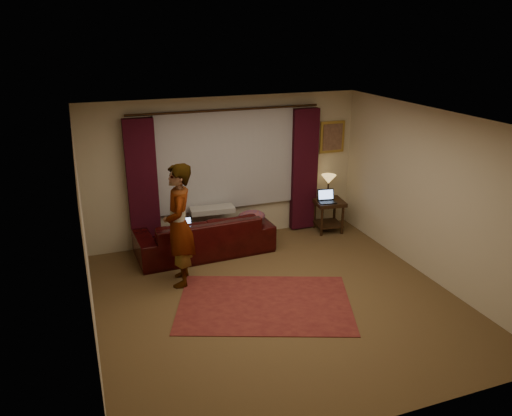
{
  "coord_description": "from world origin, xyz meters",
  "views": [
    {
      "loc": [
        -2.46,
        -5.79,
        3.7
      ],
      "look_at": [
        0.1,
        1.2,
        1.0
      ],
      "focal_mm": 35.0,
      "sensor_mm": 36.0,
      "label": 1
    }
  ],
  "objects": [
    {
      "name": "floor",
      "position": [
        0.0,
        0.0,
        -0.01
      ],
      "size": [
        5.0,
        5.0,
        0.01
      ],
      "primitive_type": "cube",
      "color": "brown",
      "rests_on": "ground"
    },
    {
      "name": "drape_right",
      "position": [
        1.5,
        2.39,
        1.18
      ],
      "size": [
        0.5,
        0.14,
        2.3
      ],
      "primitive_type": "cube",
      "color": "#330915",
      "rests_on": "floor"
    },
    {
      "name": "drape_left",
      "position": [
        -1.5,
        2.39,
        1.18
      ],
      "size": [
        0.5,
        0.14,
        2.3
      ],
      "primitive_type": "cube",
      "color": "#330915",
      "rests_on": "floor"
    },
    {
      "name": "laptop_sofa",
      "position": [
        -0.96,
        1.79,
        0.59
      ],
      "size": [
        0.34,
        0.37,
        0.25
      ],
      "primitive_type": null,
      "rotation": [
        0.0,
        0.0,
        -0.01
      ],
      "color": "black",
      "rests_on": "sofa"
    },
    {
      "name": "wall_back",
      "position": [
        0.0,
        2.5,
        1.3
      ],
      "size": [
        5.0,
        0.02,
        2.6
      ],
      "primitive_type": "cube",
      "color": "beige",
      "rests_on": "ground"
    },
    {
      "name": "wall_left",
      "position": [
        -2.5,
        0.0,
        1.3
      ],
      "size": [
        0.02,
        5.0,
        2.6
      ],
      "primitive_type": "cube",
      "color": "beige",
      "rests_on": "ground"
    },
    {
      "name": "end_table",
      "position": [
        1.91,
        2.11,
        0.31
      ],
      "size": [
        0.6,
        0.6,
        0.62
      ],
      "primitive_type": "cube",
      "rotation": [
        0.0,
        0.0,
        -0.12
      ],
      "color": "black",
      "rests_on": "floor"
    },
    {
      "name": "picture_frame",
      "position": [
        2.1,
        2.47,
        1.75
      ],
      "size": [
        0.5,
        0.04,
        0.6
      ],
      "primitive_type": "cube",
      "color": "#B18E3B",
      "rests_on": "wall_back"
    },
    {
      "name": "sofa",
      "position": [
        -0.57,
        1.94,
        0.47
      ],
      "size": [
        2.37,
        1.11,
        0.94
      ],
      "primitive_type": "imported",
      "rotation": [
        0.0,
        0.0,
        3.19
      ],
      "color": "black",
      "rests_on": "floor"
    },
    {
      "name": "ceiling",
      "position": [
        0.0,
        0.0,
        2.6
      ],
      "size": [
        5.0,
        5.0,
        0.02
      ],
      "primitive_type": "cube",
      "color": "silver",
      "rests_on": "ground"
    },
    {
      "name": "sheer_curtain",
      "position": [
        0.0,
        2.44,
        1.5
      ],
      "size": [
        2.5,
        0.05,
        1.8
      ],
      "primitive_type": "cube",
      "color": "#A6A6AE",
      "rests_on": "wall_back"
    },
    {
      "name": "curtain_rod",
      "position": [
        0.0,
        2.39,
        2.38
      ],
      "size": [
        0.04,
        0.04,
        3.4
      ],
      "primitive_type": "cylinder",
      "color": "black",
      "rests_on": "wall_back"
    },
    {
      "name": "tiffany_lamp",
      "position": [
        1.97,
        2.28,
        0.84
      ],
      "size": [
        0.38,
        0.38,
        0.45
      ],
      "primitive_type": null,
      "rotation": [
        0.0,
        0.0,
        -0.46
      ],
      "color": "#9C9745",
      "rests_on": "end_table"
    },
    {
      "name": "area_rug",
      "position": [
        -0.21,
        -0.01,
        0.01
      ],
      "size": [
        2.85,
        2.38,
        0.01
      ],
      "primitive_type": "cube",
      "rotation": [
        0.0,
        0.0,
        -0.36
      ],
      "color": "maroon",
      "rests_on": "floor"
    },
    {
      "name": "throw_blanket",
      "position": [
        -0.36,
        2.19,
        0.94
      ],
      "size": [
        0.79,
        0.36,
        0.09
      ],
      "primitive_type": "cube",
      "rotation": [
        0.0,
        0.0,
        -0.07
      ],
      "color": "#9C9A96",
      "rests_on": "sofa"
    },
    {
      "name": "clothing_pile",
      "position": [
        0.27,
        1.9,
        0.57
      ],
      "size": [
        0.58,
        0.51,
        0.21
      ],
      "primitive_type": "ellipsoid",
      "rotation": [
        0.0,
        0.0,
        0.33
      ],
      "color": "brown",
      "rests_on": "sofa"
    },
    {
      "name": "person",
      "position": [
        -1.18,
        1.03,
        0.94
      ],
      "size": [
        0.65,
        0.65,
        1.88
      ],
      "primitive_type": "imported",
      "rotation": [
        0.0,
        0.0,
        -1.77
      ],
      "color": "#9C9A96",
      "rests_on": "floor"
    },
    {
      "name": "wall_front",
      "position": [
        0.0,
        -2.5,
        1.3
      ],
      "size": [
        5.0,
        0.02,
        2.6
      ],
      "primitive_type": "cube",
      "color": "beige",
      "rests_on": "ground"
    },
    {
      "name": "wall_right",
      "position": [
        2.5,
        0.0,
        1.3
      ],
      "size": [
        0.02,
        5.0,
        2.6
      ],
      "primitive_type": "cube",
      "color": "beige",
      "rests_on": "ground"
    },
    {
      "name": "laptop_table",
      "position": [
        1.82,
        2.01,
        0.73
      ],
      "size": [
        0.37,
        0.39,
        0.23
      ],
      "primitive_type": null,
      "rotation": [
        0.0,
        0.0,
        -0.16
      ],
      "color": "black",
      "rests_on": "end_table"
    }
  ]
}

